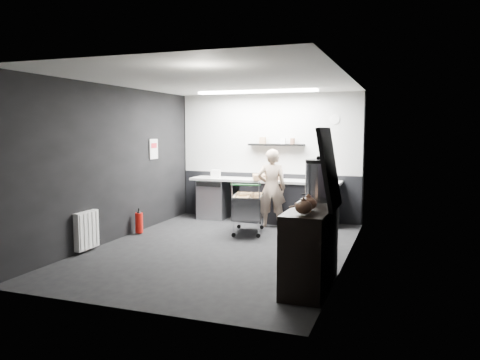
% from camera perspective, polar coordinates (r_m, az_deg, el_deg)
% --- Properties ---
extents(floor, '(5.50, 5.50, 0.00)m').
position_cam_1_polar(floor, '(7.73, -2.31, -8.37)').
color(floor, black).
rests_on(floor, ground).
extents(ceiling, '(5.50, 5.50, 0.00)m').
position_cam_1_polar(ceiling, '(7.52, -2.41, 11.96)').
color(ceiling, silver).
rests_on(ceiling, wall_back).
extents(wall_back, '(5.50, 0.00, 5.50)m').
position_cam_1_polar(wall_back, '(10.10, 3.53, 2.82)').
color(wall_back, black).
rests_on(wall_back, floor).
extents(wall_front, '(5.50, 0.00, 5.50)m').
position_cam_1_polar(wall_front, '(5.08, -14.12, -0.71)').
color(wall_front, black).
rests_on(wall_front, floor).
extents(wall_left, '(0.00, 5.50, 5.50)m').
position_cam_1_polar(wall_left, '(8.46, -15.01, 1.96)').
color(wall_left, black).
rests_on(wall_left, floor).
extents(wall_right, '(0.00, 5.50, 5.50)m').
position_cam_1_polar(wall_right, '(7.01, 12.98, 1.18)').
color(wall_right, black).
rests_on(wall_right, floor).
extents(kitchen_wall_panel, '(3.95, 0.02, 1.70)m').
position_cam_1_polar(kitchen_wall_panel, '(10.07, 3.51, 5.65)').
color(kitchen_wall_panel, silver).
rests_on(kitchen_wall_panel, wall_back).
extents(dado_panel, '(3.95, 0.02, 1.00)m').
position_cam_1_polar(dado_panel, '(10.17, 3.46, -1.98)').
color(dado_panel, black).
rests_on(dado_panel, wall_back).
extents(floating_shelf, '(1.20, 0.22, 0.04)m').
position_cam_1_polar(floating_shelf, '(9.91, 4.44, 4.31)').
color(floating_shelf, black).
rests_on(floating_shelf, wall_back).
extents(wall_clock, '(0.20, 0.03, 0.20)m').
position_cam_1_polar(wall_clock, '(9.76, 11.49, 7.29)').
color(wall_clock, white).
rests_on(wall_clock, wall_back).
extents(poster, '(0.02, 0.30, 0.40)m').
position_cam_1_polar(poster, '(9.54, -10.49, 3.73)').
color(poster, silver).
rests_on(poster, wall_left).
extents(poster_red_band, '(0.02, 0.22, 0.10)m').
position_cam_1_polar(poster_red_band, '(9.53, -10.47, 4.15)').
color(poster_red_band, red).
rests_on(poster_red_band, poster).
extents(radiator, '(0.10, 0.50, 0.60)m').
position_cam_1_polar(radiator, '(7.85, -18.20, -5.84)').
color(radiator, white).
rests_on(radiator, wall_left).
extents(ceiling_strip, '(2.40, 0.20, 0.04)m').
position_cam_1_polar(ceiling_strip, '(9.25, 2.00, 10.70)').
color(ceiling_strip, white).
rests_on(ceiling_strip, ceiling).
extents(prep_counter, '(3.20, 0.61, 0.90)m').
position_cam_1_polar(prep_counter, '(9.84, 3.71, -2.50)').
color(prep_counter, black).
rests_on(prep_counter, floor).
extents(person, '(0.65, 0.52, 1.56)m').
position_cam_1_polar(person, '(9.33, 3.87, -0.98)').
color(person, beige).
rests_on(person, floor).
extents(shopping_cart, '(0.71, 1.00, 0.98)m').
position_cam_1_polar(shopping_cart, '(8.79, 0.98, -3.48)').
color(shopping_cart, silver).
rests_on(shopping_cart, floor).
extents(sideboard, '(0.56, 1.31, 1.97)m').
position_cam_1_polar(sideboard, '(5.86, 8.76, -6.92)').
color(sideboard, black).
rests_on(sideboard, floor).
extents(fire_extinguisher, '(0.14, 0.14, 0.46)m').
position_cam_1_polar(fire_extinguisher, '(8.94, -12.20, -5.03)').
color(fire_extinguisher, red).
rests_on(fire_extinguisher, floor).
extents(cardboard_box, '(0.66, 0.58, 0.11)m').
position_cam_1_polar(cardboard_box, '(9.75, 3.22, 0.37)').
color(cardboard_box, '#9E7854').
rests_on(cardboard_box, prep_counter).
extents(pink_tub, '(0.22, 0.22, 0.22)m').
position_cam_1_polar(pink_tub, '(9.73, 4.65, 0.67)').
color(pink_tub, silver).
rests_on(pink_tub, prep_counter).
extents(white_container, '(0.22, 0.19, 0.17)m').
position_cam_1_polar(white_container, '(10.13, -2.99, 0.77)').
color(white_container, white).
rests_on(white_container, prep_counter).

